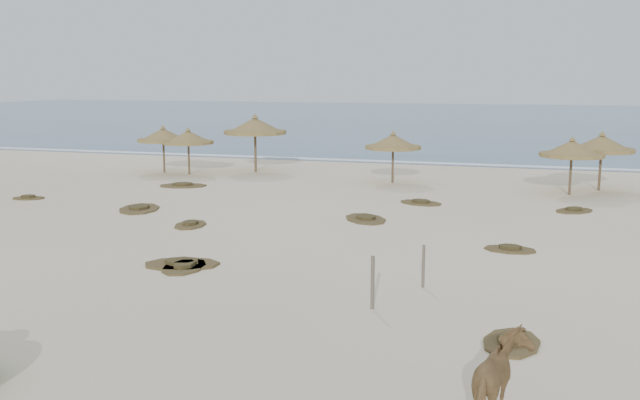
# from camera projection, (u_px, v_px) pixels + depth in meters

# --- Properties ---
(ground) EXTENTS (160.00, 160.00, 0.00)m
(ground) POSITION_uv_depth(u_px,v_px,m) (260.00, 273.00, 19.05)
(ground) COLOR beige
(ground) RESTS_ON ground
(ocean) EXTENTS (200.00, 100.00, 0.01)m
(ocean) POSITION_uv_depth(u_px,v_px,m) (482.00, 119.00, 89.68)
(ocean) COLOR #284F79
(ocean) RESTS_ON ground
(foam_line) EXTENTS (70.00, 0.60, 0.01)m
(foam_line) POSITION_uv_depth(u_px,v_px,m) (419.00, 163.00, 43.53)
(foam_line) COLOR white
(foam_line) RESTS_ON ground
(palapa_0) EXTENTS (3.44, 3.44, 2.60)m
(palapa_0) POSITION_uv_depth(u_px,v_px,m) (163.00, 136.00, 38.76)
(palapa_0) COLOR brown
(palapa_0) RESTS_ON ground
(palapa_1) EXTENTS (2.98, 2.98, 2.53)m
(palapa_1) POSITION_uv_depth(u_px,v_px,m) (188.00, 138.00, 37.97)
(palapa_1) COLOR brown
(palapa_1) RESTS_ON ground
(palapa_2) EXTENTS (4.01, 4.01, 3.20)m
(palapa_2) POSITION_uv_depth(u_px,v_px,m) (255.00, 127.00, 38.93)
(palapa_2) COLOR brown
(palapa_2) RESTS_ON ground
(palapa_3) EXTENTS (3.08, 3.08, 2.58)m
(palapa_3) POSITION_uv_depth(u_px,v_px,m) (393.00, 142.00, 34.91)
(palapa_3) COLOR brown
(palapa_3) RESTS_ON ground
(palapa_4) EXTENTS (3.45, 3.45, 2.61)m
(palapa_4) POSITION_uv_depth(u_px,v_px,m) (572.00, 150.00, 31.30)
(palapa_4) COLOR brown
(palapa_4) RESTS_ON ground
(palapa_5) EXTENTS (3.84, 3.84, 2.74)m
(palapa_5) POSITION_uv_depth(u_px,v_px,m) (602.00, 144.00, 32.50)
(palapa_5) COLOR brown
(palapa_5) RESTS_ON ground
(horse) EXTENTS (0.94, 1.71, 1.37)m
(horse) POSITION_uv_depth(u_px,v_px,m) (501.00, 382.00, 10.60)
(horse) COLOR #9C7B47
(horse) RESTS_ON ground
(fence_post_near) EXTENTS (0.11, 0.11, 1.22)m
(fence_post_near) POSITION_uv_depth(u_px,v_px,m) (373.00, 283.00, 15.99)
(fence_post_near) COLOR brown
(fence_post_near) RESTS_ON ground
(fence_post_far) EXTENTS (0.10, 0.10, 1.08)m
(fence_post_far) POSITION_uv_depth(u_px,v_px,m) (423.00, 266.00, 17.63)
(fence_post_far) COLOR brown
(fence_post_far) RESTS_ON ground
(scrub_1) EXTENTS (2.28, 2.77, 0.16)m
(scrub_1) POSITION_uv_depth(u_px,v_px,m) (139.00, 208.00, 28.09)
(scrub_1) COLOR brown
(scrub_1) RESTS_ON ground
(scrub_2) EXTENTS (1.29, 1.76, 0.16)m
(scrub_2) POSITION_uv_depth(u_px,v_px,m) (190.00, 224.00, 25.06)
(scrub_2) COLOR brown
(scrub_2) RESTS_ON ground
(scrub_3) EXTENTS (2.33, 2.55, 0.16)m
(scrub_3) POSITION_uv_depth(u_px,v_px,m) (366.00, 218.00, 26.10)
(scrub_3) COLOR brown
(scrub_3) RESTS_ON ground
(scrub_4) EXTENTS (1.61, 1.09, 0.16)m
(scrub_4) POSITION_uv_depth(u_px,v_px,m) (510.00, 249.00, 21.48)
(scrub_4) COLOR brown
(scrub_4) RESTS_ON ground
(scrub_6) EXTENTS (2.62, 2.06, 0.16)m
(scrub_6) POSITION_uv_depth(u_px,v_px,m) (183.00, 185.00, 34.11)
(scrub_6) COLOR brown
(scrub_6) RESTS_ON ground
(scrub_7) EXTENTS (2.12, 1.73, 0.16)m
(scrub_7) POSITION_uv_depth(u_px,v_px,m) (421.00, 202.00, 29.44)
(scrub_7) COLOR brown
(scrub_7) RESTS_ON ground
(scrub_8) EXTENTS (1.56, 1.22, 0.16)m
(scrub_8) POSITION_uv_depth(u_px,v_px,m) (28.00, 198.00, 30.61)
(scrub_8) COLOR brown
(scrub_8) RESTS_ON ground
(scrub_9) EXTENTS (2.44, 1.93, 0.16)m
(scrub_9) POSITION_uv_depth(u_px,v_px,m) (182.00, 263.00, 19.80)
(scrub_9) COLOR brown
(scrub_9) RESTS_ON ground
(scrub_10) EXTENTS (1.94, 1.96, 0.16)m
(scrub_10) POSITION_uv_depth(u_px,v_px,m) (574.00, 210.00, 27.71)
(scrub_10) COLOR brown
(scrub_10) RESTS_ON ground
(scrub_11) EXTENTS (1.26, 1.81, 0.16)m
(scrub_11) POSITION_uv_depth(u_px,v_px,m) (184.00, 266.00, 19.49)
(scrub_11) COLOR brown
(scrub_11) RESTS_ON ground
(scrub_12) EXTENTS (1.28, 1.80, 0.16)m
(scrub_12) POSITION_uv_depth(u_px,v_px,m) (511.00, 342.00, 13.93)
(scrub_12) COLOR brown
(scrub_12) RESTS_ON ground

